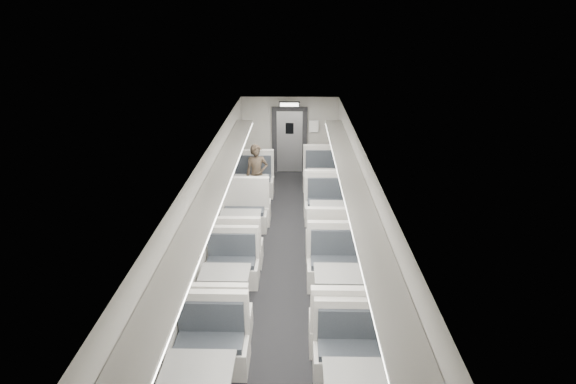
{
  "coord_description": "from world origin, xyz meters",
  "views": [
    {
      "loc": [
        0.21,
        -7.74,
        4.91
      ],
      "look_at": [
        0.03,
        1.53,
        1.1
      ],
      "focal_mm": 28.0,
      "sensor_mm": 36.0,
      "label": 1
    }
  ],
  "objects_px": {
    "booth_left_a": "(250,193)",
    "vestibule_door": "(290,141)",
    "booth_left_c": "(226,289)",
    "passenger": "(257,175)",
    "booth_right_c": "(341,292)",
    "booth_right_b": "(330,221)",
    "booth_left_b": "(241,229)",
    "exit_sign": "(289,104)",
    "booth_right_a": "(325,186)"
  },
  "relations": [
    {
      "from": "passenger",
      "to": "exit_sign",
      "type": "relative_size",
      "value": 2.63
    },
    {
      "from": "booth_right_b",
      "to": "exit_sign",
      "type": "relative_size",
      "value": 3.72
    },
    {
      "from": "booth_left_b",
      "to": "booth_right_a",
      "type": "xyz_separation_m",
      "value": [
        2.0,
        2.54,
        0.04
      ]
    },
    {
      "from": "booth_left_c",
      "to": "passenger",
      "type": "height_order",
      "value": "passenger"
    },
    {
      "from": "booth_left_a",
      "to": "passenger",
      "type": "relative_size",
      "value": 1.45
    },
    {
      "from": "booth_left_a",
      "to": "booth_right_c",
      "type": "bearing_deg",
      "value": -65.6
    },
    {
      "from": "booth_right_b",
      "to": "booth_left_b",
      "type": "bearing_deg",
      "value": -169.83
    },
    {
      "from": "booth_left_b",
      "to": "exit_sign",
      "type": "relative_size",
      "value": 3.45
    },
    {
      "from": "booth_left_c",
      "to": "booth_right_c",
      "type": "height_order",
      "value": "booth_right_c"
    },
    {
      "from": "booth_left_a",
      "to": "booth_right_b",
      "type": "bearing_deg",
      "value": -39.72
    },
    {
      "from": "booth_left_b",
      "to": "passenger",
      "type": "distance_m",
      "value": 2.36
    },
    {
      "from": "booth_right_b",
      "to": "exit_sign",
      "type": "bearing_deg",
      "value": 104.05
    },
    {
      "from": "passenger",
      "to": "vestibule_door",
      "type": "relative_size",
      "value": 0.78
    },
    {
      "from": "booth_left_c",
      "to": "booth_right_b",
      "type": "distance_m",
      "value": 3.3
    },
    {
      "from": "booth_right_c",
      "to": "passenger",
      "type": "distance_m",
      "value": 5.06
    },
    {
      "from": "vestibule_door",
      "to": "booth_right_b",
      "type": "bearing_deg",
      "value": -77.43
    },
    {
      "from": "booth_left_c",
      "to": "vestibule_door",
      "type": "xyz_separation_m",
      "value": [
        1.0,
        7.1,
        0.67
      ]
    },
    {
      "from": "booth_left_a",
      "to": "exit_sign",
      "type": "bearing_deg",
      "value": 66.81
    },
    {
      "from": "booth_right_a",
      "to": "exit_sign",
      "type": "xyz_separation_m",
      "value": [
        -1.0,
        1.82,
        1.86
      ]
    },
    {
      "from": "vestibule_door",
      "to": "passenger",
      "type": "bearing_deg",
      "value": -108.13
    },
    {
      "from": "booth_left_a",
      "to": "booth_left_c",
      "type": "height_order",
      "value": "booth_left_a"
    },
    {
      "from": "booth_left_c",
      "to": "vestibule_door",
      "type": "bearing_deg",
      "value": 81.99
    },
    {
      "from": "booth_right_b",
      "to": "booth_right_c",
      "type": "xyz_separation_m",
      "value": [
        0.0,
        -2.75,
        -0.0
      ]
    },
    {
      "from": "booth_right_a",
      "to": "booth_right_b",
      "type": "bearing_deg",
      "value": -90.0
    },
    {
      "from": "passenger",
      "to": "booth_left_b",
      "type": "bearing_deg",
      "value": -103.63
    },
    {
      "from": "passenger",
      "to": "booth_left_a",
      "type": "bearing_deg",
      "value": -129.59
    },
    {
      "from": "booth_left_c",
      "to": "booth_right_a",
      "type": "bearing_deg",
      "value": 67.37
    },
    {
      "from": "booth_left_c",
      "to": "booth_right_c",
      "type": "bearing_deg",
      "value": -3.69
    },
    {
      "from": "booth_right_c",
      "to": "vestibule_door",
      "type": "distance_m",
      "value": 7.33
    },
    {
      "from": "booth_right_b",
      "to": "vestibule_door",
      "type": "distance_m",
      "value": 4.64
    },
    {
      "from": "exit_sign",
      "to": "booth_right_b",
      "type": "bearing_deg",
      "value": -75.95
    },
    {
      "from": "booth_left_b",
      "to": "booth_right_a",
      "type": "relative_size",
      "value": 0.91
    },
    {
      "from": "passenger",
      "to": "exit_sign",
      "type": "height_order",
      "value": "exit_sign"
    },
    {
      "from": "booth_left_a",
      "to": "vestibule_door",
      "type": "bearing_deg",
      "value": 70.49
    },
    {
      "from": "booth_right_a",
      "to": "booth_right_b",
      "type": "distance_m",
      "value": 2.18
    },
    {
      "from": "booth_right_b",
      "to": "vestibule_door",
      "type": "height_order",
      "value": "vestibule_door"
    },
    {
      "from": "booth_right_c",
      "to": "exit_sign",
      "type": "xyz_separation_m",
      "value": [
        -1.0,
        6.74,
        1.87
      ]
    },
    {
      "from": "booth_left_b",
      "to": "booth_right_b",
      "type": "height_order",
      "value": "booth_right_b"
    },
    {
      "from": "booth_left_a",
      "to": "booth_left_b",
      "type": "height_order",
      "value": "booth_left_a"
    },
    {
      "from": "booth_left_b",
      "to": "booth_left_c",
      "type": "relative_size",
      "value": 1.03
    },
    {
      "from": "passenger",
      "to": "exit_sign",
      "type": "xyz_separation_m",
      "value": [
        0.83,
        2.04,
        1.46
      ]
    },
    {
      "from": "booth_right_b",
      "to": "passenger",
      "type": "xyz_separation_m",
      "value": [
        -1.83,
        1.96,
        0.4
      ]
    },
    {
      "from": "booth_right_c",
      "to": "vestibule_door",
      "type": "relative_size",
      "value": 1.1
    },
    {
      "from": "booth_left_b",
      "to": "booth_right_b",
      "type": "xyz_separation_m",
      "value": [
        2.0,
        0.36,
        0.03
      ]
    },
    {
      "from": "booth_left_c",
      "to": "booth_right_b",
      "type": "relative_size",
      "value": 0.9
    },
    {
      "from": "booth_left_a",
      "to": "booth_right_b",
      "type": "distance_m",
      "value": 2.6
    },
    {
      "from": "booth_right_a",
      "to": "exit_sign",
      "type": "relative_size",
      "value": 3.81
    },
    {
      "from": "booth_left_c",
      "to": "passenger",
      "type": "bearing_deg",
      "value": 87.83
    },
    {
      "from": "booth_left_c",
      "to": "exit_sign",
      "type": "xyz_separation_m",
      "value": [
        1.0,
        6.61,
        1.91
      ]
    },
    {
      "from": "booth_left_b",
      "to": "booth_right_c",
      "type": "relative_size",
      "value": 0.93
    }
  ]
}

